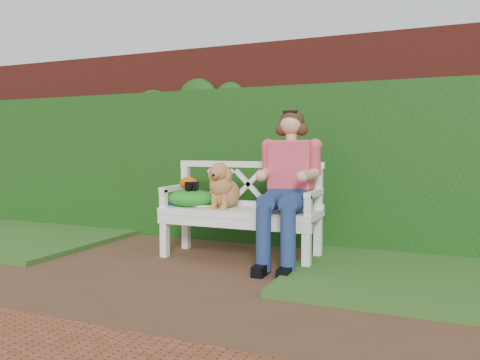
% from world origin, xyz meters
% --- Properties ---
extents(ground, '(60.00, 60.00, 0.00)m').
position_xyz_m(ground, '(0.00, 0.00, 0.00)').
color(ground, '#512E20').
extents(brick_wall, '(10.00, 0.30, 2.20)m').
position_xyz_m(brick_wall, '(0.00, 1.90, 1.10)').
color(brick_wall, maroon).
rests_on(brick_wall, ground).
extents(ivy_hedge, '(10.00, 0.18, 1.70)m').
position_xyz_m(ivy_hedge, '(0.00, 1.68, 0.85)').
color(ivy_hedge, '#28621A').
rests_on(ivy_hedge, ground).
extents(grass_left, '(2.60, 2.00, 0.05)m').
position_xyz_m(grass_left, '(-2.40, 0.90, 0.03)').
color(grass_left, '#254B1C').
rests_on(grass_left, ground).
extents(grass_right, '(2.60, 2.00, 0.05)m').
position_xyz_m(grass_right, '(2.40, 0.90, 0.03)').
color(grass_right, '#254B1C').
rests_on(grass_right, ground).
extents(garden_bench, '(1.61, 0.68, 0.48)m').
position_xyz_m(garden_bench, '(0.52, 0.93, 0.24)').
color(garden_bench, white).
rests_on(garden_bench, ground).
extents(seated_woman, '(0.73, 0.88, 1.38)m').
position_xyz_m(seated_woman, '(1.01, 0.91, 0.69)').
color(seated_woman, '#C82953').
rests_on(seated_woman, ground).
extents(dog, '(0.40, 0.47, 0.44)m').
position_xyz_m(dog, '(0.36, 0.91, 0.70)').
color(dog, olive).
rests_on(dog, garden_bench).
extents(tennis_racket, '(0.59, 0.37, 0.03)m').
position_xyz_m(tennis_racket, '(0.08, 0.93, 0.49)').
color(tennis_racket, white).
rests_on(tennis_racket, garden_bench).
extents(green_bag, '(0.57, 0.49, 0.17)m').
position_xyz_m(green_bag, '(0.00, 0.91, 0.56)').
color(green_bag, green).
rests_on(green_bag, garden_bench).
extents(camera_item, '(0.13, 0.11, 0.08)m').
position_xyz_m(camera_item, '(0.03, 0.89, 0.69)').
color(camera_item, black).
rests_on(camera_item, green_bag).
extents(baseball_glove, '(0.23, 0.20, 0.12)m').
position_xyz_m(baseball_glove, '(-0.03, 0.92, 0.71)').
color(baseball_glove, '#C64C05').
rests_on(baseball_glove, green_bag).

